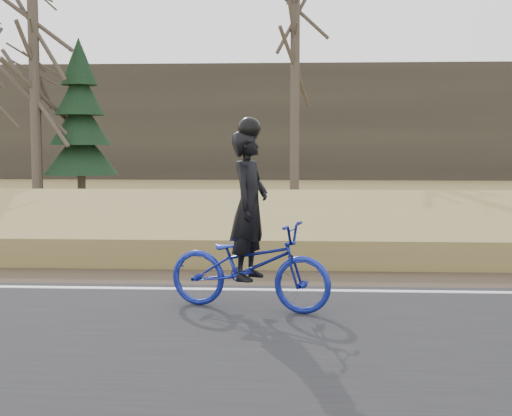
{
  "coord_description": "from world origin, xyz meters",
  "views": [
    {
      "loc": [
        4.19,
        -8.86,
        1.97
      ],
      "look_at": [
        3.67,
        0.5,
        1.1
      ],
      "focal_mm": 50.0,
      "sensor_mm": 36.0,
      "label": 1
    }
  ],
  "objects": [
    {
      "name": "shoulder",
      "position": [
        0.0,
        1.2,
        0.02
      ],
      "size": [
        120.0,
        1.6,
        0.04
      ],
      "primitive_type": "cube",
      "color": "#473A2B",
      "rests_on": "ground"
    },
    {
      "name": "embankment",
      "position": [
        0.0,
        4.2,
        0.22
      ],
      "size": [
        120.0,
        5.0,
        0.44
      ],
      "primitive_type": "cube",
      "color": "olive",
      "rests_on": "ground"
    },
    {
      "name": "ballast",
      "position": [
        0.0,
        8.0,
        0.23
      ],
      "size": [
        120.0,
        3.0,
        0.45
      ],
      "primitive_type": "cube",
      "color": "slate",
      "rests_on": "ground"
    },
    {
      "name": "railroad",
      "position": [
        0.0,
        8.0,
        0.53
      ],
      "size": [
        120.0,
        2.4,
        0.29
      ],
      "color": "black",
      "rests_on": "ballast"
    },
    {
      "name": "treeline_backdrop",
      "position": [
        0.0,
        30.0,
        3.0
      ],
      "size": [
        120.0,
        4.0,
        6.0
      ],
      "primitive_type": "cube",
      "color": "#383328",
      "rests_on": "ground"
    },
    {
      "name": "cyclist",
      "position": [
        3.67,
        -0.85,
        0.75
      ],
      "size": [
        2.04,
        1.19,
        2.19
      ],
      "rotation": [
        0.0,
        0.0,
        1.28
      ],
      "color": "navy",
      "rests_on": "road"
    },
    {
      "name": "bare_tree_near_left",
      "position": [
        -4.56,
        14.81,
        3.65
      ],
      "size": [
        0.36,
        0.36,
        7.29
      ],
      "primitive_type": "cylinder",
      "color": "#50463B",
      "rests_on": "ground"
    },
    {
      "name": "bare_tree_center",
      "position": [
        4.15,
        17.73,
        4.29
      ],
      "size": [
        0.36,
        0.36,
        8.57
      ],
      "primitive_type": "cylinder",
      "color": "#50463B",
      "rests_on": "ground"
    },
    {
      "name": "conifer",
      "position": [
        -3.3,
        15.67,
        2.63
      ],
      "size": [
        2.6,
        2.6,
        5.56
      ],
      "color": "#50463B",
      "rests_on": "ground"
    }
  ]
}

